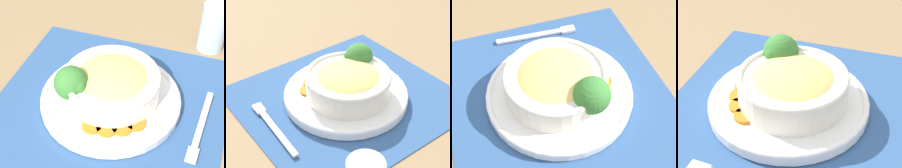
# 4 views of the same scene
# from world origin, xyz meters

# --- Properties ---
(ground_plane) EXTENTS (4.00, 4.00, 0.00)m
(ground_plane) POSITION_xyz_m (0.00, 0.00, 0.00)
(ground_plane) COLOR #8C704C
(placemat) EXTENTS (0.46, 0.43, 0.00)m
(placemat) POSITION_xyz_m (0.00, 0.00, 0.00)
(placemat) COLOR #2D5184
(placemat) RESTS_ON ground_plane
(plate) EXTENTS (0.28, 0.28, 0.02)m
(plate) POSITION_xyz_m (0.00, 0.00, 0.02)
(plate) COLOR white
(plate) RESTS_ON placemat
(bowl) EXTENTS (0.19, 0.19, 0.07)m
(bowl) POSITION_xyz_m (0.00, -0.01, 0.05)
(bowl) COLOR silver
(bowl) RESTS_ON plate
(broccoli_floret) EXTENTS (0.07, 0.07, 0.08)m
(broccoli_floret) POSITION_xyz_m (0.07, 0.04, 0.07)
(broccoli_floret) COLOR #84AD5B
(broccoli_floret) RESTS_ON plate
(carrot_slice_near) EXTENTS (0.04, 0.04, 0.01)m
(carrot_slice_near) POSITION_xyz_m (0.01, 0.09, 0.02)
(carrot_slice_near) COLOR orange
(carrot_slice_near) RESTS_ON plate
(carrot_slice_middle) EXTENTS (0.04, 0.04, 0.01)m
(carrot_slice_middle) POSITION_xyz_m (-0.02, 0.08, 0.02)
(carrot_slice_middle) COLOR orange
(carrot_slice_middle) RESTS_ON plate
(carrot_slice_far) EXTENTS (0.04, 0.04, 0.01)m
(carrot_slice_far) POSITION_xyz_m (-0.05, 0.07, 0.02)
(carrot_slice_far) COLOR orange
(carrot_slice_far) RESTS_ON plate
(carrot_slice_extra) EXTENTS (0.04, 0.04, 0.01)m
(carrot_slice_extra) POSITION_xyz_m (-0.07, 0.05, 0.02)
(carrot_slice_extra) COLOR orange
(carrot_slice_extra) RESTS_ON plate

